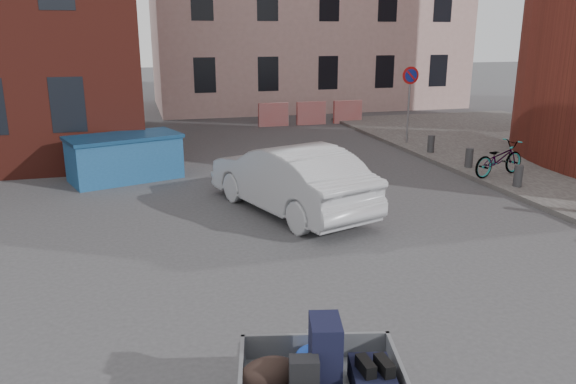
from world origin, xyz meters
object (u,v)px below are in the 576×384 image
object	(u,v)px
trailer	(319,377)
silver_car	(289,178)
bicycle	(499,159)
dumpster	(125,157)

from	to	relation	value
trailer	silver_car	world-z (taller)	silver_car
trailer	bicycle	bearing A→B (deg)	59.12
trailer	dumpster	xyz separation A→B (m)	(-1.90, 11.01, 0.01)
dumpster	silver_car	xyz separation A→B (m)	(3.57, -3.92, 0.15)
silver_car	bicycle	xyz separation A→B (m)	(6.24, 1.16, -0.17)
trailer	dumpster	bearing A→B (deg)	112.70
trailer	bicycle	distance (m)	11.44
trailer	dumpster	distance (m)	11.17
bicycle	silver_car	bearing A→B (deg)	85.28
trailer	dumpster	size ratio (longest dim) A/B	0.60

